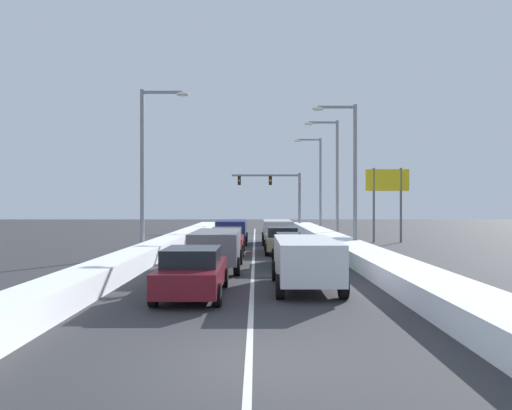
# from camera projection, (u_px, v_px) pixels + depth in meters

# --- Properties ---
(ground_plane) EXTENTS (120.00, 120.00, 0.00)m
(ground_plane) POSITION_uv_depth(u_px,v_px,m) (255.00, 256.00, 25.95)
(ground_plane) COLOR #333335
(lane_stripe_between_right_lane_and_center_lane) EXTENTS (0.14, 47.89, 0.01)m
(lane_stripe_between_right_lane_and_center_lane) POSITION_uv_depth(u_px,v_px,m) (255.00, 248.00, 30.30)
(lane_stripe_between_right_lane_and_center_lane) COLOR silver
(lane_stripe_between_right_lane_and_center_lane) RESTS_ON ground
(snow_bank_right_shoulder) EXTENTS (1.92, 47.89, 0.72)m
(snow_bank_right_shoulder) POSITION_uv_depth(u_px,v_px,m) (338.00, 243.00, 30.29)
(snow_bank_right_shoulder) COLOR white
(snow_bank_right_shoulder) RESTS_ON ground
(snow_bank_left_shoulder) EXTENTS (1.44, 47.89, 0.77)m
(snow_bank_left_shoulder) POSITION_uv_depth(u_px,v_px,m) (172.00, 242.00, 30.32)
(snow_bank_left_shoulder) COLOR white
(snow_bank_left_shoulder) RESTS_ON ground
(suv_white_right_lane_nearest) EXTENTS (2.16, 4.90, 1.67)m
(suv_white_right_lane_nearest) POSITION_uv_depth(u_px,v_px,m) (307.00, 259.00, 16.00)
(suv_white_right_lane_nearest) COLOR silver
(suv_white_right_lane_nearest) RESTS_ON ground
(sedan_green_right_lane_second) EXTENTS (2.00, 4.50, 1.51)m
(sedan_green_right_lane_second) POSITION_uv_depth(u_px,v_px,m) (296.00, 250.00, 21.76)
(sedan_green_right_lane_second) COLOR #1E5633
(sedan_green_right_lane_second) RESTS_ON ground
(sedan_tan_right_lane_third) EXTENTS (2.00, 4.50, 1.51)m
(sedan_tan_right_lane_third) POSITION_uv_depth(u_px,v_px,m) (283.00, 240.00, 27.54)
(sedan_tan_right_lane_third) COLOR #937F60
(sedan_tan_right_lane_third) RESTS_ON ground
(suv_silver_right_lane_fourth) EXTENTS (2.16, 4.90, 1.67)m
(suv_silver_right_lane_fourth) POSITION_uv_depth(u_px,v_px,m) (279.00, 229.00, 33.93)
(suv_silver_right_lane_fourth) COLOR #B7BABF
(suv_silver_right_lane_fourth) RESTS_ON ground
(sedan_maroon_center_lane_nearest) EXTENTS (2.00, 4.50, 1.51)m
(sedan_maroon_center_lane_nearest) POSITION_uv_depth(u_px,v_px,m) (194.00, 271.00, 14.74)
(sedan_maroon_center_lane_nearest) COLOR maroon
(sedan_maroon_center_lane_nearest) RESTS_ON ground
(suv_gray_center_lane_second) EXTENTS (2.16, 4.90, 1.67)m
(suv_gray_center_lane_second) POSITION_uv_depth(u_px,v_px,m) (218.00, 246.00, 20.64)
(suv_gray_center_lane_second) COLOR slate
(suv_gray_center_lane_second) RESTS_ON ground
(sedan_red_center_lane_third) EXTENTS (2.00, 4.50, 1.51)m
(sedan_red_center_lane_third) POSITION_uv_depth(u_px,v_px,m) (228.00, 241.00, 27.02)
(sedan_red_center_lane_third) COLOR maroon
(sedan_red_center_lane_third) RESTS_ON ground
(suv_navy_center_lane_fourth) EXTENTS (2.16, 4.90, 1.67)m
(suv_navy_center_lane_fourth) POSITION_uv_depth(u_px,v_px,m) (233.00, 230.00, 33.74)
(suv_navy_center_lane_fourth) COLOR navy
(suv_navy_center_lane_fourth) RESTS_ON ground
(traffic_light_gantry) EXTENTS (7.54, 0.47, 6.20)m
(traffic_light_gantry) POSITION_uv_depth(u_px,v_px,m) (280.00, 189.00, 52.04)
(traffic_light_gantry) COLOR slate
(traffic_light_gantry) RESTS_ON ground
(street_lamp_right_near) EXTENTS (2.66, 0.36, 8.72)m
(street_lamp_right_near) POSITION_uv_depth(u_px,v_px,m) (351.00, 164.00, 28.09)
(street_lamp_right_near) COLOR gray
(street_lamp_right_near) RESTS_ON ground
(street_lamp_right_mid) EXTENTS (2.66, 0.36, 9.29)m
(street_lamp_right_mid) POSITION_uv_depth(u_px,v_px,m) (334.00, 170.00, 36.80)
(street_lamp_right_mid) COLOR gray
(street_lamp_right_mid) RESTS_ON ground
(street_lamp_right_far) EXTENTS (2.66, 0.36, 9.13)m
(street_lamp_right_far) POSITION_uv_depth(u_px,v_px,m) (318.00, 177.00, 45.51)
(street_lamp_right_far) COLOR gray
(street_lamp_right_far) RESTS_ON ground
(street_lamp_left_mid) EXTENTS (2.66, 0.36, 9.08)m
(street_lamp_left_mid) POSITION_uv_depth(u_px,v_px,m) (150.00, 158.00, 25.91)
(street_lamp_left_mid) COLOR gray
(street_lamp_left_mid) RESTS_ON ground
(roadside_sign_right) EXTENTS (3.20, 0.16, 5.50)m
(roadside_sign_right) POSITION_uv_depth(u_px,v_px,m) (389.00, 188.00, 35.03)
(roadside_sign_right) COLOR #59595B
(roadside_sign_right) RESTS_ON ground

